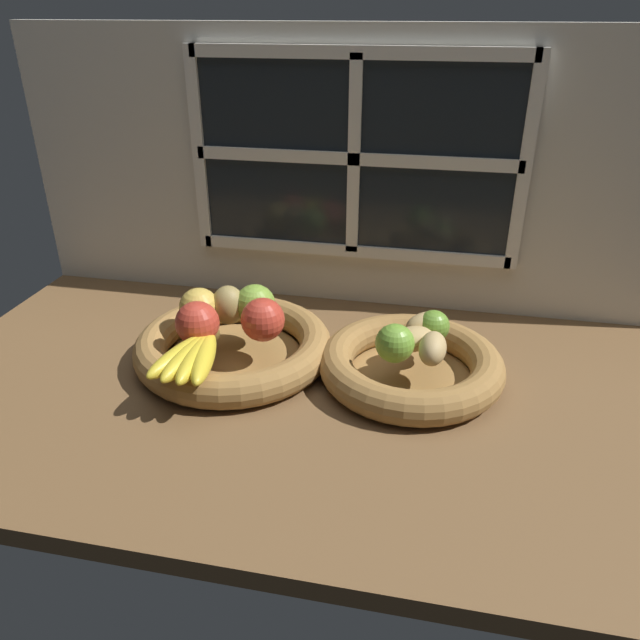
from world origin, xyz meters
TOP-DOWN VIEW (x-y plane):
  - ground_plane at (0.00, 0.00)cm, footprint 140.00×90.00cm
  - back_wall at (0.00, 29.77)cm, footprint 140.00×4.60cm
  - fruit_bowl_left at (-16.86, -0.58)cm, footprint 35.46×35.46cm
  - fruit_bowl_right at (14.91, -0.58)cm, footprint 31.58×31.58cm
  - apple_red_right at (-10.69, -2.07)cm, footprint 7.61×7.61cm
  - apple_green_back at (-13.81, 3.65)cm, footprint 7.36×7.36cm
  - apple_red_front at (-21.23, -5.47)cm, footprint 7.54×7.54cm
  - apple_golden_left at (-23.33, 0.61)cm, footprint 7.16×7.16cm
  - pear_brown at (-18.48, 2.48)cm, footprint 6.39×6.41cm
  - banana_bunch_front at (-19.38, -12.50)cm, footprint 11.16×17.38cm
  - potato_large at (14.91, -0.58)cm, footprint 9.13×8.25cm
  - potato_back at (17.01, 4.02)cm, footprint 9.33×8.27cm
  - potato_small at (18.26, -3.93)cm, footprint 4.87×7.76cm
  - lime_near at (12.21, -4.64)cm, footprint 6.40×6.40cm
  - lime_far at (18.07, 3.47)cm, footprint 5.56×5.56cm

SIDE VIEW (x-z plane):
  - ground_plane at x=0.00cm, z-range -3.00..0.00cm
  - fruit_bowl_left at x=-16.86cm, z-range -0.18..5.63cm
  - fruit_bowl_right at x=14.91cm, z-range -0.17..5.64cm
  - banana_bunch_front at x=-19.38cm, z-range 5.81..9.15cm
  - potato_large at x=14.91cm, z-range 5.81..9.97cm
  - potato_back at x=17.01cm, z-range 5.81..10.76cm
  - potato_small at x=18.26cm, z-range 5.81..10.86cm
  - lime_far at x=18.07cm, z-range 5.81..11.37cm
  - lime_near at x=12.21cm, z-range 5.81..12.22cm
  - apple_golden_left at x=-23.33cm, z-range 5.81..12.97cm
  - pear_brown at x=-18.48cm, z-range 5.81..13.10cm
  - apple_green_back at x=-13.81cm, z-range 5.81..13.17cm
  - apple_red_front at x=-21.23cm, z-range 5.81..13.35cm
  - apple_red_right at x=-10.69cm, z-range 5.81..13.42cm
  - back_wall at x=0.00cm, z-range 0.38..55.38cm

